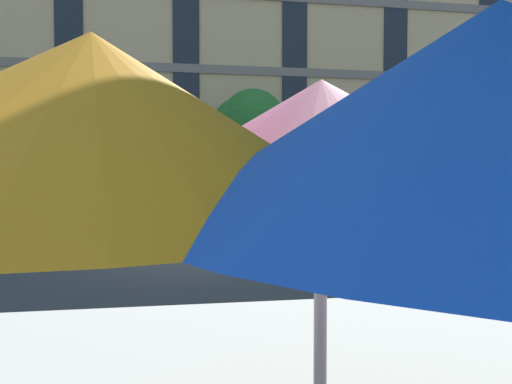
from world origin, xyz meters
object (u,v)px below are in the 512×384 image
pickup_silver (106,205)px  patio_umbrella (321,146)px  street_tree_middle (248,127)px  sedan_green (328,205)px

pickup_silver → patio_umbrella: (2.83, -12.70, 1.03)m
pickup_silver → street_tree_middle: size_ratio=0.98×
sedan_green → patio_umbrella: (-4.16, -12.70, 1.11)m
street_tree_middle → patio_umbrella: street_tree_middle is taller
pickup_silver → sedan_green: 7.00m
patio_umbrella → sedan_green: bearing=71.9°
sedan_green → patio_umbrella: bearing=-108.1°
pickup_silver → patio_umbrella: patio_umbrella is taller
pickup_silver → sedan_green: size_ratio=1.16×
sedan_green → patio_umbrella: 13.41m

